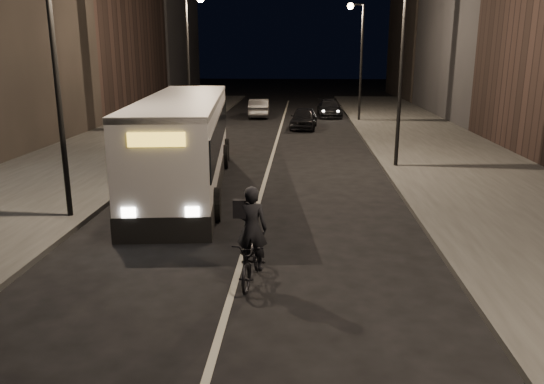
# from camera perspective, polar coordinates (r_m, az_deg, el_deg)

# --- Properties ---
(ground) EXTENTS (180.00, 180.00, 0.00)m
(ground) POSITION_cam_1_polar(r_m,az_deg,el_deg) (12.30, -3.88, -9.24)
(ground) COLOR black
(ground) RESTS_ON ground
(sidewalk_right) EXTENTS (7.00, 70.00, 0.16)m
(sidewalk_right) POSITION_cam_1_polar(r_m,az_deg,el_deg) (26.57, 18.60, 3.40)
(sidewalk_right) COLOR #323230
(sidewalk_right) RESTS_ON ground
(sidewalk_left) EXTENTS (7.00, 70.00, 0.16)m
(sidewalk_left) POSITION_cam_1_polar(r_m,az_deg,el_deg) (27.48, -18.08, 3.81)
(sidewalk_left) COLOR #323230
(sidewalk_left) RESTS_ON ground
(streetlight_right_mid) EXTENTS (1.20, 0.44, 8.12)m
(streetlight_right_mid) POSITION_cam_1_polar(r_m,az_deg,el_deg) (23.46, 13.25, 15.36)
(streetlight_right_mid) COLOR black
(streetlight_right_mid) RESTS_ON sidewalk_right
(streetlight_right_far) EXTENTS (1.20, 0.44, 8.12)m
(streetlight_right_far) POSITION_cam_1_polar(r_m,az_deg,el_deg) (39.33, 9.24, 15.22)
(streetlight_right_far) COLOR black
(streetlight_right_far) RESTS_ON sidewalk_right
(streetlight_left_near) EXTENTS (1.20, 0.44, 8.12)m
(streetlight_left_near) POSITION_cam_1_polar(r_m,az_deg,el_deg) (16.59, -21.68, 15.06)
(streetlight_left_near) COLOR black
(streetlight_left_near) RESTS_ON sidewalk_left
(streetlight_left_far) EXTENTS (1.20, 0.44, 8.12)m
(streetlight_left_far) POSITION_cam_1_polar(r_m,az_deg,el_deg) (33.82, -8.63, 15.32)
(streetlight_left_far) COLOR black
(streetlight_left_far) RESTS_ON sidewalk_left
(city_bus) EXTENTS (4.02, 12.82, 3.40)m
(city_bus) POSITION_cam_1_polar(r_m,az_deg,el_deg) (20.27, -9.36, 5.71)
(city_bus) COLOR silver
(city_bus) RESTS_ON ground
(cyclist_on_bicycle) EXTENTS (0.89, 2.04, 2.27)m
(cyclist_on_bicycle) POSITION_cam_1_polar(r_m,az_deg,el_deg) (11.78, -2.12, -6.33)
(cyclist_on_bicycle) COLOR black
(cyclist_on_bicycle) RESTS_ON ground
(car_near) EXTENTS (1.96, 4.23, 1.40)m
(car_near) POSITION_cam_1_polar(r_m,az_deg,el_deg) (35.77, 3.43, 7.94)
(car_near) COLOR black
(car_near) RESTS_ON ground
(car_mid) EXTENTS (1.71, 4.42, 1.43)m
(car_mid) POSITION_cam_1_polar(r_m,az_deg,el_deg) (42.03, -1.39, 9.03)
(car_mid) COLOR #353638
(car_mid) RESTS_ON ground
(car_far) EXTENTS (1.96, 4.50, 1.29)m
(car_far) POSITION_cam_1_polar(r_m,az_deg,el_deg) (42.59, 6.20, 8.93)
(car_far) COLOR black
(car_far) RESTS_ON ground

